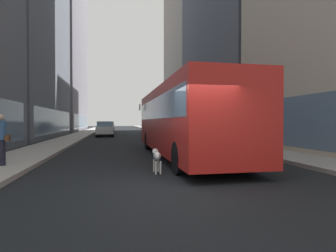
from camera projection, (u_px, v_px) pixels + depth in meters
name	position (u px, v px, depth m)	size (l,w,h in m)	color
ground_plane	(127.00, 132.00, 41.19)	(120.00, 120.00, 0.00)	black
sidewalk_left	(87.00, 132.00, 40.08)	(2.40, 110.00, 0.15)	#9E9991
sidewalk_right	(164.00, 131.00, 42.29)	(2.40, 110.00, 0.15)	gray
building_left_mid	(12.00, 5.00, 27.51)	(8.30, 18.36, 26.80)	slate
building_left_far	(58.00, 47.00, 49.62)	(8.39, 22.78, 30.50)	slate
building_right_far	(197.00, 54.00, 45.90)	(8.30, 17.21, 25.85)	gray
transit_bus	(182.00, 118.00, 12.49)	(2.78, 11.53, 3.05)	red
car_yellow_taxi	(107.00, 128.00, 35.53)	(1.73, 4.39, 1.62)	yellow
car_black_suv	(108.00, 126.00, 45.97)	(1.92, 4.70, 1.62)	black
car_white_van	(105.00, 129.00, 29.77)	(1.78, 4.71, 1.62)	silver
dalmatian_dog	(157.00, 156.00, 8.50)	(0.22, 0.96, 0.72)	white
pedestrian_with_handbag	(1.00, 139.00, 8.96)	(0.45, 0.34, 1.69)	#1E1E2D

